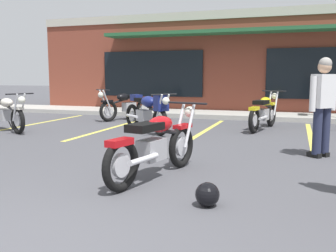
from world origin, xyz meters
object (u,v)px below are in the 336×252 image
(motorcycle_black_cruiser, at_px, (147,111))
(person_in_shorts_foreground, at_px, (323,101))
(motorcycle_red_sportbike, at_px, (126,105))
(motorcycle_silver_naked, at_px, (5,113))
(motorcycle_foreground_classic, at_px, (156,144))
(helmet_on_pavement, at_px, (207,194))
(motorcycle_blue_standard, at_px, (264,112))

(motorcycle_black_cruiser, relative_size, person_in_shorts_foreground, 1.04)
(motorcycle_red_sportbike, relative_size, motorcycle_silver_naked, 0.99)
(motorcycle_foreground_classic, xyz_separation_m, motorcycle_black_cruiser, (-1.64, 3.82, 0.07))
(helmet_on_pavement, bearing_deg, motorcycle_black_cruiser, 118.42)
(motorcycle_red_sportbike, xyz_separation_m, person_in_shorts_foreground, (5.46, -4.02, 0.49))
(motorcycle_red_sportbike, bearing_deg, person_in_shorts_foreground, -36.37)
(motorcycle_foreground_classic, bearing_deg, motorcycle_silver_naked, 150.21)
(helmet_on_pavement, bearing_deg, motorcycle_silver_naked, 147.55)
(motorcycle_black_cruiser, distance_m, motorcycle_blue_standard, 2.99)
(motorcycle_black_cruiser, height_order, motorcycle_silver_naked, same)
(person_in_shorts_foreground, height_order, helmet_on_pavement, person_in_shorts_foreground)
(motorcycle_foreground_classic, bearing_deg, motorcycle_black_cruiser, 113.23)
(motorcycle_red_sportbike, height_order, motorcycle_black_cruiser, same)
(person_in_shorts_foreground, bearing_deg, motorcycle_red_sportbike, 143.63)
(helmet_on_pavement, bearing_deg, motorcycle_blue_standard, 89.28)
(motorcycle_blue_standard, bearing_deg, motorcycle_red_sportbike, 168.07)
(motorcycle_silver_naked, distance_m, person_in_shorts_foreground, 7.34)
(motorcycle_foreground_classic, xyz_separation_m, motorcycle_red_sportbike, (-3.27, 6.14, 0.00))
(helmet_on_pavement, bearing_deg, motorcycle_red_sportbike, 120.73)
(motorcycle_foreground_classic, height_order, person_in_shorts_foreground, person_in_shorts_foreground)
(motorcycle_silver_naked, bearing_deg, motorcycle_red_sportbike, 60.55)
(motorcycle_black_cruiser, xyz_separation_m, motorcycle_blue_standard, (2.63, 1.42, -0.07))
(motorcycle_red_sportbike, height_order, motorcycle_blue_standard, same)
(motorcycle_silver_naked, bearing_deg, motorcycle_foreground_classic, -29.79)
(motorcycle_silver_naked, bearing_deg, motorcycle_black_cruiser, 14.75)
(motorcycle_foreground_classic, bearing_deg, motorcycle_blue_standard, 79.24)
(motorcycle_foreground_classic, distance_m, helmet_on_pavement, 1.33)
(motorcycle_foreground_classic, relative_size, helmet_on_pavement, 8.00)
(motorcycle_silver_naked, height_order, motorcycle_blue_standard, same)
(motorcycle_foreground_classic, distance_m, person_in_shorts_foreground, 3.08)
(motorcycle_red_sportbike, relative_size, person_in_shorts_foreground, 1.16)
(motorcycle_red_sportbike, relative_size, helmet_on_pavement, 7.47)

